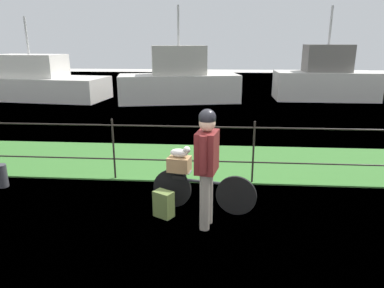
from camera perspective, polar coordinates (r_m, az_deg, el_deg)
name	(u,v)px	position (r m, az deg, el deg)	size (l,w,h in m)	color
ground_plane	(168,236)	(4.92, -3.91, -14.65)	(60.00, 60.00, 0.00)	beige
grass_strip	(188,161)	(7.71, -0.65, -2.76)	(27.00, 2.40, 0.03)	#38702D
harbor_water	(205,100)	(16.08, 2.05, 7.16)	(30.00, 30.00, 0.00)	slate
iron_fence	(182,146)	(6.43, -1.56, -0.33)	(18.04, 0.04, 1.17)	#28231E
bicycle_main	(202,191)	(5.45, 1.64, -7.53)	(1.60, 0.36, 0.61)	black
wooden_crate	(179,164)	(5.39, -2.07, -3.24)	(0.33, 0.26, 0.22)	#A87F51
terrier_dog	(181,152)	(5.32, -1.84, -1.34)	(0.32, 0.19, 0.18)	silver
cyclist_person	(207,159)	(4.76, 2.41, -2.38)	(0.33, 0.53, 1.68)	gray
backpack_on_paving	(164,204)	(5.33, -4.61, -9.64)	(0.28, 0.18, 0.40)	olive
mooring_bollard	(2,176)	(7.21, -28.41, -4.54)	(0.20, 0.20, 0.41)	#38383D
moored_boat_near	(325,80)	(17.15, 20.71, 9.72)	(4.41, 1.97, 4.01)	silver
moored_boat_mid	(179,82)	(15.42, -2.12, 10.04)	(5.37, 2.82, 3.97)	silver
moored_boat_far	(32,83)	(17.81, -24.39, 9.01)	(6.95, 3.06, 3.58)	silver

